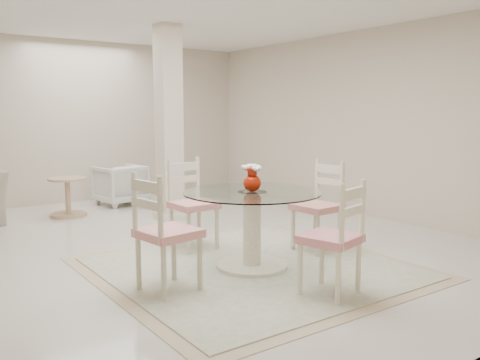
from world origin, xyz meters
TOP-DOWN VIEW (x-y plane):
  - ground at (0.00, 0.00)m, footprint 7.00×7.00m
  - room_shell at (0.00, 0.00)m, footprint 6.02×7.02m
  - column at (0.50, 1.30)m, footprint 0.30×0.30m
  - area_rug at (0.05, -1.24)m, footprint 2.85×2.85m
  - dining_table at (0.05, -1.24)m, footprint 1.32×1.32m
  - red_vase at (0.06, -1.24)m, footprint 0.20×0.19m
  - dining_chair_east at (1.07, -1.14)m, footprint 0.47×0.47m
  - dining_chair_north at (-0.04, -0.22)m, footprint 0.46×0.46m
  - dining_chair_west at (-0.96, -1.34)m, footprint 0.51×0.51m
  - dining_chair_south at (0.17, -2.25)m, footprint 0.53×0.53m
  - armchair_white at (0.38, 2.83)m, footprint 0.80×0.81m
  - side_table at (-0.62, 2.35)m, footprint 0.54×0.54m

SIDE VIEW (x-z plane):
  - ground at x=0.00m, z-range 0.00..0.00m
  - area_rug at x=0.05m, z-range 0.00..0.02m
  - side_table at x=-0.62m, z-range -0.02..0.54m
  - armchair_white at x=0.38m, z-range 0.00..0.65m
  - dining_table at x=0.05m, z-range 0.01..0.77m
  - dining_chair_south at x=0.17m, z-range 0.03..1.10m
  - dining_chair_east at x=1.07m, z-range 0.03..1.12m
  - dining_chair_north at x=-0.04m, z-range 0.03..1.13m
  - dining_chair_west at x=-0.96m, z-range 0.03..1.15m
  - red_vase at x=0.06m, z-range 0.76..1.02m
  - column at x=0.50m, z-range 0.00..2.70m
  - room_shell at x=0.00m, z-range 0.50..3.21m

